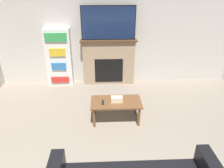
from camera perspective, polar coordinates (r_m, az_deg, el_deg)
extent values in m
cube|color=beige|center=(5.60, -1.62, 13.58)|extent=(6.49, 0.06, 2.70)
cube|color=tan|center=(5.69, -0.88, 5.58)|extent=(1.31, 0.22, 1.14)
cube|color=black|center=(5.64, -0.83, 3.50)|extent=(0.72, 0.01, 0.63)
cube|color=#4C331E|center=(5.49, -0.91, 11.28)|extent=(1.41, 0.28, 0.04)
cube|color=black|center=(5.40, -0.94, 15.65)|extent=(1.31, 0.03, 0.81)
cube|color=#19284C|center=(5.38, -0.94, 15.62)|extent=(1.27, 0.01, 0.77)
cube|color=brown|center=(4.19, 1.06, -4.73)|extent=(0.96, 0.52, 0.03)
cylinder|color=brown|center=(4.13, -4.71, -8.81)|extent=(0.05, 0.05, 0.40)
cylinder|color=brown|center=(4.18, 7.05, -8.48)|extent=(0.05, 0.05, 0.40)
cylinder|color=brown|center=(4.47, -4.56, -5.88)|extent=(0.05, 0.05, 0.40)
cylinder|color=brown|center=(4.51, 6.25, -5.61)|extent=(0.05, 0.05, 0.40)
cube|color=beige|center=(4.15, 1.26, -4.00)|extent=(0.22, 0.12, 0.10)
cube|color=black|center=(4.13, -2.41, -4.80)|extent=(0.04, 0.15, 0.02)
cube|color=white|center=(5.72, -13.68, 6.72)|extent=(0.63, 0.26, 1.47)
cube|color=red|center=(5.78, -13.35, 1.08)|extent=(0.45, 0.03, 0.16)
cube|color=#2D70B7|center=(5.64, -13.73, 4.47)|extent=(0.36, 0.03, 0.18)
cube|color=gold|center=(5.53, -14.13, 8.02)|extent=(0.39, 0.03, 0.20)
cube|color=green|center=(5.43, -14.55, 11.71)|extent=(0.53, 0.03, 0.21)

